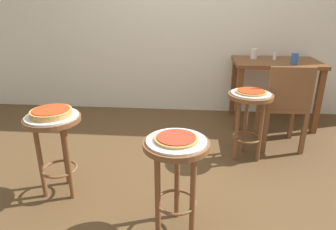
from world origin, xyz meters
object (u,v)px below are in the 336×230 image
object	(u,v)px
serving_plate_leftside	(251,93)
cup_far_edge	(254,54)
pizza_foreground	(176,138)
wooden_chair	(284,104)
stool_leftside	(249,111)
cup_near_edge	(295,59)
serving_plate_foreground	(176,141)
stool_foreground	(176,166)
pizza_middle	(51,112)
serving_plate_middle	(52,116)
stool_middle	(55,137)
dining_table	(275,72)
pizza_leftside	(251,91)
condiment_shaker	(275,56)

from	to	relation	value
serving_plate_leftside	cup_far_edge	distance (m)	1.04
pizza_foreground	serving_plate_leftside	size ratio (longest dim) A/B	0.75
serving_plate_leftside	wooden_chair	world-z (taller)	wooden_chair
stool_leftside	cup_near_edge	bearing A→B (deg)	52.52
serving_plate_foreground	stool_leftside	xyz separation A→B (m)	(0.59, 1.02, -0.16)
cup_far_edge	wooden_chair	xyz separation A→B (m)	(0.19, -0.78, -0.35)
stool_foreground	serving_plate_foreground	distance (m)	0.16
wooden_chair	stool_foreground	bearing A→B (deg)	-127.55
pizza_middle	stool_leftside	bearing A→B (deg)	25.06
serving_plate_middle	wooden_chair	xyz separation A→B (m)	(1.86, 0.93, -0.17)
serving_plate_middle	pizza_middle	size ratio (longest dim) A/B	1.28
serving_plate_foreground	wooden_chair	size ratio (longest dim) A/B	0.42
stool_middle	serving_plate_leftside	size ratio (longest dim) A/B	1.81
stool_foreground	cup_far_edge	size ratio (longest dim) A/B	5.53
pizza_middle	dining_table	distance (m)	2.51
stool_foreground	serving_plate_leftside	bearing A→B (deg)	59.81
serving_plate_leftside	pizza_leftside	bearing A→B (deg)	0.00
stool_foreground	pizza_foreground	bearing A→B (deg)	-88.66
pizza_foreground	serving_plate_middle	size ratio (longest dim) A/B	0.71
serving_plate_leftside	cup_near_edge	size ratio (longest dim) A/B	2.93
serving_plate_middle	dining_table	bearing A→B (deg)	40.08
serving_plate_foreground	stool_middle	distance (m)	0.97
serving_plate_foreground	pizza_middle	bearing A→B (deg)	160.49
pizza_foreground	serving_plate_middle	xyz separation A→B (m)	(-0.90, 0.32, -0.02)
stool_foreground	serving_plate_leftside	world-z (taller)	serving_plate_leftside
condiment_shaker	serving_plate_middle	bearing A→B (deg)	-138.73
wooden_chair	pizza_leftside	bearing A→B (deg)	-147.76
pizza_foreground	pizza_leftside	bearing A→B (deg)	59.81
stool_foreground	cup_far_edge	world-z (taller)	cup_far_edge
stool_leftside	condiment_shaker	distance (m)	1.11
stool_foreground	serving_plate_middle	distance (m)	0.97
serving_plate_middle	stool_leftside	xyz separation A→B (m)	(1.50, 0.70, -0.16)
stool_leftside	pizza_foreground	bearing A→B (deg)	-120.19
pizza_middle	dining_table	bearing A→B (deg)	40.08
cup_near_edge	wooden_chair	distance (m)	0.64
serving_plate_middle	stool_middle	bearing A→B (deg)	0.00
pizza_foreground	condiment_shaker	bearing A→B (deg)	63.26
stool_leftside	pizza_leftside	distance (m)	0.18
cup_far_edge	stool_foreground	bearing A→B (deg)	-110.85
condiment_shaker	pizza_middle	bearing A→B (deg)	-138.73
stool_middle	dining_table	distance (m)	2.51
dining_table	condiment_shaker	bearing A→B (deg)	102.59
cup_near_edge	stool_leftside	bearing A→B (deg)	-127.48
serving_plate_foreground	pizza_leftside	xyz separation A→B (m)	(0.59, 1.02, 0.02)
serving_plate_leftside	pizza_leftside	distance (m)	0.02
dining_table	condiment_shaker	size ratio (longest dim) A/B	11.76
serving_plate_foreground	condiment_shaker	size ratio (longest dim) A/B	4.41
stool_middle	wooden_chair	distance (m)	2.09
pizza_foreground	condiment_shaker	distance (m)	2.24
serving_plate_foreground	serving_plate_middle	bearing A→B (deg)	160.49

